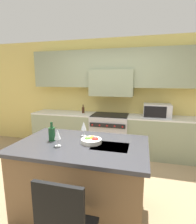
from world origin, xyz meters
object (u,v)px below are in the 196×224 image
(fruit_bowl, at_px, (92,141))
(wine_bottle, at_px, (52,134))
(wine_glass_near, at_px, (57,135))
(oil_bottle_on_counter, at_px, (83,110))
(wine_glass_far, at_px, (84,126))
(microwave, at_px, (157,111))
(range_stove, at_px, (110,133))

(fruit_bowl, bearing_deg, wine_bottle, -175.40)
(wine_glass_near, distance_m, fruit_bowl, 0.43)
(oil_bottle_on_counter, bearing_deg, wine_glass_far, -70.34)
(wine_glass_far, bearing_deg, wine_glass_near, -111.93)
(microwave, relative_size, wine_glass_near, 2.71)
(oil_bottle_on_counter, bearing_deg, wine_glass_near, -78.38)
(wine_bottle, relative_size, fruit_bowl, 0.94)
(range_stove, xyz_separation_m, wine_glass_far, (-0.06, -1.69, 0.62))
(fruit_bowl, relative_size, oil_bottle_on_counter, 1.27)
(range_stove, relative_size, wine_glass_far, 4.34)
(range_stove, relative_size, wine_bottle, 3.72)
(wine_glass_far, xyz_separation_m, oil_bottle_on_counter, (-0.63, 1.77, -0.09))
(microwave, distance_m, oil_bottle_on_counter, 1.73)
(wine_glass_far, distance_m, fruit_bowl, 0.32)
(range_stove, relative_size, fruit_bowl, 3.51)
(wine_glass_far, bearing_deg, oil_bottle_on_counter, 109.66)
(range_stove, bearing_deg, microwave, 1.03)
(range_stove, distance_m, microwave, 1.20)
(range_stove, distance_m, wine_bottle, 2.09)
(oil_bottle_on_counter, bearing_deg, fruit_bowl, -67.81)
(wine_glass_near, bearing_deg, range_stove, 83.60)
(wine_bottle, height_order, oil_bottle_on_counter, wine_bottle)
(range_stove, xyz_separation_m, fruit_bowl, (0.12, -1.93, 0.51))
(range_stove, height_order, wine_glass_near, wine_glass_near)
(wine_glass_near, bearing_deg, oil_bottle_on_counter, 101.62)
(microwave, xyz_separation_m, wine_glass_near, (-1.28, -2.15, 0.02))
(wine_glass_near, xyz_separation_m, fruit_bowl, (0.36, 0.21, -0.11))
(wine_bottle, bearing_deg, wine_glass_far, 38.27)
(microwave, bearing_deg, wine_bottle, -126.04)
(wine_glass_near, height_order, fruit_bowl, wine_glass_near)
(oil_bottle_on_counter, bearing_deg, microwave, -1.74)
(wine_bottle, relative_size, wine_glass_near, 1.17)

